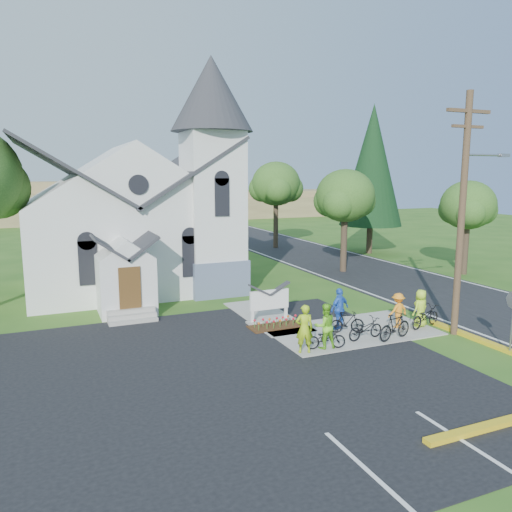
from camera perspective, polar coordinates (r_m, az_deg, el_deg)
name	(u,v)px	position (r m, az deg, el deg)	size (l,w,h in m)	color
ground	(328,339)	(21.05, 8.23, -9.41)	(120.00, 120.00, 0.00)	#2C5A19
parking_lot	(173,386)	(16.77, -9.49, -14.45)	(20.00, 16.00, 0.02)	black
road	(338,263)	(38.55, 9.36, -0.76)	(8.00, 90.00, 0.02)	black
sidewalk	(352,331)	(22.21, 10.90, -8.39)	(7.00, 4.00, 0.05)	#A09C91
church	(136,200)	(29.89, -13.57, 6.28)	(12.35, 12.00, 13.00)	white
church_sign	(269,300)	(22.91, 1.53, -5.06)	(2.20, 0.40, 1.70)	#A09C91
flower_bed	(278,326)	(22.40, 2.49, -8.05)	(2.60, 1.10, 0.07)	#3D2410
utility_pole	(463,207)	(22.17, 22.62, 5.20)	(3.45, 0.28, 10.00)	#442D22
tree_road_near	(345,196)	(34.65, 10.15, 6.73)	(4.00, 4.00, 7.05)	#382C1E
tree_road_mid	(276,184)	(45.36, 2.30, 8.21)	(4.40, 4.40, 7.80)	#382C1E
tree_road_far	(468,206)	(36.08, 23.06, 5.32)	(3.60, 3.60, 6.30)	#382C1E
conifer	(372,166)	(43.25, 13.14, 10.04)	(5.20, 5.20, 12.40)	#382C1E
distant_hills	(146,205)	(74.71, -12.51, 5.72)	(61.00, 10.00, 5.60)	olive
cyclist_0	(304,329)	(19.06, 5.55, -8.27)	(0.68, 0.45, 1.87)	#97C016
bike_0	(326,338)	(19.71, 7.97, -9.31)	(0.55, 1.57, 0.82)	black
cyclist_1	(325,326)	(19.62, 7.88, -7.92)	(0.86, 0.67, 1.78)	#6EC825
bike_1	(347,322)	(21.73, 10.34, -7.44)	(0.43, 1.53, 0.92)	black
cyclist_2	(339,309)	(22.00, 9.52, -5.97)	(1.08, 0.45, 1.84)	blue
bike_2	(365,329)	(21.05, 12.39, -8.10)	(0.60, 1.71, 0.90)	black
cyclist_3	(398,310)	(22.88, 15.91, -5.98)	(1.00, 0.57, 1.54)	orange
bike_3	(395,327)	(21.27, 15.59, -7.77)	(0.52, 1.83, 1.10)	black
cyclist_4	(421,308)	(23.27, 18.30, -5.68)	(0.82, 0.53, 1.67)	#B6E82B
bike_4	(425,316)	(23.31, 18.77, -6.56)	(0.65, 1.87, 0.98)	black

